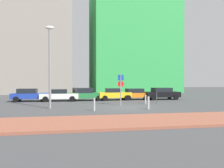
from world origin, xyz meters
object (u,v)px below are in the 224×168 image
(parked_car_yellow, at_px, (114,94))
(parking_meter, at_px, (157,95))
(traffic_bollard_mid, at_px, (145,99))
(traffic_bollard_far, at_px, (148,103))
(traffic_bollard_near, at_px, (94,104))
(parking_sign_post, at_px, (121,86))
(parked_car_white, at_px, (59,95))
(parked_car_green, at_px, (85,94))
(parked_car_blue, at_px, (30,95))
(parked_car_black, at_px, (162,93))
(parked_car_orange, at_px, (136,94))
(street_lamp, at_px, (50,60))

(parked_car_yellow, distance_m, parking_meter, 6.09)
(traffic_bollard_mid, xyz_separation_m, traffic_bollard_far, (-1.20, -4.28, 0.07))
(parking_meter, bearing_deg, traffic_bollard_near, -146.02)
(parked_car_yellow, distance_m, traffic_bollard_near, 10.24)
(parking_sign_post, distance_m, traffic_bollard_far, 3.95)
(parking_meter, bearing_deg, parked_car_yellow, 126.86)
(parked_car_white, distance_m, traffic_bollard_mid, 10.19)
(traffic_bollard_near, bearing_deg, traffic_bollard_far, 3.46)
(parked_car_green, height_order, traffic_bollard_near, parked_car_green)
(parked_car_blue, height_order, parked_car_white, parked_car_blue)
(parking_meter, distance_m, traffic_bollard_far, 5.16)
(parked_car_blue, height_order, parked_car_black, parked_car_black)
(parked_car_white, bearing_deg, traffic_bollard_far, -49.63)
(parked_car_green, bearing_deg, parked_car_blue, 179.41)
(parked_car_white, xyz_separation_m, parked_car_green, (3.03, 0.18, 0.05))
(parked_car_blue, xyz_separation_m, parked_car_black, (16.09, -0.30, 0.02))
(parking_sign_post, distance_m, traffic_bollard_mid, 3.31)
(parking_sign_post, bearing_deg, parked_car_white, 136.61)
(parked_car_black, relative_size, parking_sign_post, 1.49)
(parked_car_black, height_order, parking_sign_post, parking_sign_post)
(parked_car_blue, bearing_deg, parked_car_orange, 0.75)
(traffic_bollard_near, bearing_deg, parked_car_yellow, 70.39)
(parked_car_white, distance_m, street_lamp, 7.91)
(traffic_bollard_near, distance_m, traffic_bollard_far, 4.59)
(parked_car_green, relative_size, parked_car_black, 1.01)
(parked_car_orange, relative_size, street_lamp, 0.58)
(parked_car_black, distance_m, traffic_bollard_near, 13.39)
(parked_car_blue, relative_size, parking_meter, 3.32)
(parked_car_green, xyz_separation_m, traffic_bollard_mid, (5.93, -5.02, -0.31))
(parked_car_orange, distance_m, traffic_bollard_mid, 5.29)
(parked_car_green, bearing_deg, parked_car_orange, 2.07)
(parking_sign_post, height_order, traffic_bollard_near, parking_sign_post)
(traffic_bollard_near, height_order, traffic_bollard_mid, traffic_bollard_near)
(parking_meter, bearing_deg, parked_car_green, 146.43)
(parking_sign_post, bearing_deg, traffic_bollard_mid, 18.43)
(parked_car_white, height_order, parked_car_orange, parked_car_orange)
(parked_car_yellow, relative_size, parked_car_black, 0.91)
(street_lamp, distance_m, traffic_bollard_near, 5.63)
(parked_car_blue, relative_size, parked_car_green, 0.95)
(parked_car_white, relative_size, traffic_bollard_near, 4.29)
(parked_car_blue, xyz_separation_m, parking_sign_post, (9.46, -6.03, 1.12))
(parked_car_blue, bearing_deg, parked_car_black, -1.05)
(parking_sign_post, bearing_deg, parked_car_orange, 61.24)
(parked_car_orange, height_order, traffic_bollard_near, parked_car_orange)
(parked_car_orange, relative_size, parking_meter, 3.18)
(traffic_bollard_far, bearing_deg, traffic_bollard_mid, 74.31)
(parking_sign_post, xyz_separation_m, traffic_bollard_far, (1.63, -3.34, -1.36))
(parked_car_white, xyz_separation_m, parked_car_orange, (9.53, 0.41, 0.02))
(parked_car_blue, distance_m, parking_sign_post, 11.27)
(street_lamp, bearing_deg, traffic_bollard_far, -13.88)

